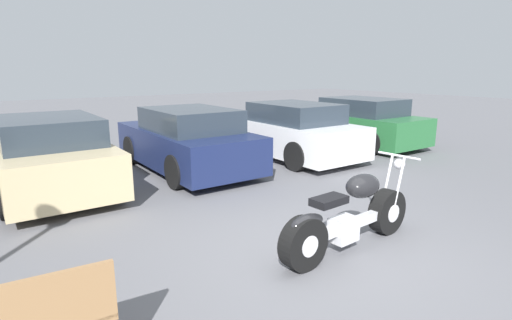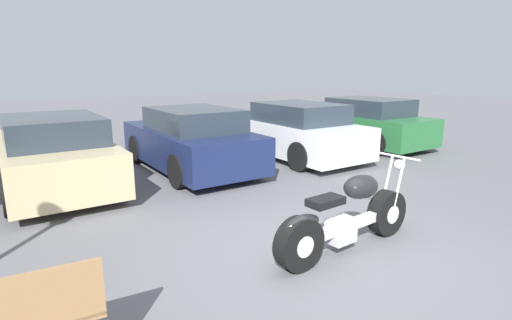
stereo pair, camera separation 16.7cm
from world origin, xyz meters
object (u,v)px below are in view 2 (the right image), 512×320
at_px(parked_car_white, 294,132).
at_px(parked_car_green, 364,123).
at_px(parked_car_champagne, 54,154).
at_px(parked_car_navy, 191,140).
at_px(motorcycle, 346,218).

bearing_deg(parked_car_white, parked_car_green, 3.33).
relative_size(parked_car_champagne, parked_car_white, 1.00).
distance_m(parked_car_champagne, parked_car_navy, 2.73).
bearing_deg(parked_car_champagne, motorcycle, -62.34).
bearing_deg(motorcycle, parked_car_white, 57.74).
relative_size(parked_car_navy, parked_car_white, 1.00).
bearing_deg(motorcycle, parked_car_green, 40.11).
bearing_deg(parked_car_navy, motorcycle, -91.82).
height_order(parked_car_champagne, parked_car_white, same).
distance_m(motorcycle, parked_car_navy, 4.84).
distance_m(parked_car_white, parked_car_green, 2.73).
bearing_deg(parked_car_champagne, parked_car_white, -3.64).
distance_m(parked_car_navy, parked_car_green, 5.45).
height_order(parked_car_white, parked_car_green, same).
relative_size(motorcycle, parked_car_champagne, 0.55).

